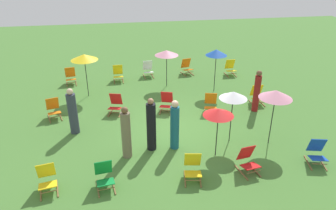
{
  "coord_description": "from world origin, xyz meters",
  "views": [
    {
      "loc": [
        -1.89,
        -10.07,
        6.03
      ],
      "look_at": [
        0.0,
        1.2,
        0.5
      ],
      "focal_mm": 34.38,
      "sensor_mm": 36.0,
      "label": 1
    }
  ],
  "objects_px": {
    "person_4": "(126,134)",
    "deckchair_6": "(118,74)",
    "deckchair_5": "(187,67)",
    "umbrella_5": "(276,94)",
    "deckchair_8": "(257,95)",
    "person_2": "(151,126)",
    "deckchair_4": "(54,109)",
    "person_0": "(175,126)",
    "deckchair_14": "(317,153)",
    "umbrella_0": "(233,95)",
    "person_3": "(73,112)",
    "umbrella_2": "(219,112)",
    "deckchair_3": "(248,160)",
    "deckchair_9": "(193,168)",
    "umbrella_3": "(216,53)",
    "deckchair_13": "(230,68)",
    "deckchair_11": "(166,103)",
    "umbrella_1": "(167,53)",
    "umbrella_4": "(84,57)",
    "deckchair_2": "(115,104)",
    "deckchair_1": "(148,70)",
    "deckchair_0": "(47,179)",
    "deckchair_10": "(71,77)",
    "deckchair_7": "(211,104)",
    "deckchair_12": "(104,176)"
  },
  "relations": [
    {
      "from": "deckchair_4",
      "to": "person_4",
      "type": "relative_size",
      "value": 0.49
    },
    {
      "from": "deckchair_8",
      "to": "deckchair_13",
      "type": "height_order",
      "value": "same"
    },
    {
      "from": "deckchair_10",
      "to": "deckchair_13",
      "type": "height_order",
      "value": "same"
    },
    {
      "from": "deckchair_4",
      "to": "umbrella_4",
      "type": "bearing_deg",
      "value": 42.38
    },
    {
      "from": "deckchair_9",
      "to": "deckchair_14",
      "type": "distance_m",
      "value": 3.97
    },
    {
      "from": "umbrella_0",
      "to": "person_2",
      "type": "bearing_deg",
      "value": -179.3
    },
    {
      "from": "deckchair_14",
      "to": "umbrella_0",
      "type": "bearing_deg",
      "value": 156.99
    },
    {
      "from": "umbrella_5",
      "to": "umbrella_2",
      "type": "bearing_deg",
      "value": -168.59
    },
    {
      "from": "deckchair_12",
      "to": "umbrella_3",
      "type": "height_order",
      "value": "umbrella_3"
    },
    {
      "from": "deckchair_13",
      "to": "person_0",
      "type": "bearing_deg",
      "value": -122.55
    },
    {
      "from": "deckchair_13",
      "to": "deckchair_1",
      "type": "bearing_deg",
      "value": 174.07
    },
    {
      "from": "person_2",
      "to": "deckchair_2",
      "type": "bearing_deg",
      "value": 63.23
    },
    {
      "from": "umbrella_0",
      "to": "person_0",
      "type": "height_order",
      "value": "umbrella_0"
    },
    {
      "from": "person_4",
      "to": "umbrella_2",
      "type": "bearing_deg",
      "value": -173.37
    },
    {
      "from": "deckchair_8",
      "to": "person_2",
      "type": "bearing_deg",
      "value": -149.63
    },
    {
      "from": "deckchair_9",
      "to": "deckchair_2",
      "type": "bearing_deg",
      "value": 124.32
    },
    {
      "from": "deckchair_3",
      "to": "deckchair_8",
      "type": "relative_size",
      "value": 1.0
    },
    {
      "from": "umbrella_4",
      "to": "person_0",
      "type": "height_order",
      "value": "umbrella_4"
    },
    {
      "from": "person_4",
      "to": "deckchair_6",
      "type": "bearing_deg",
      "value": -74.13
    },
    {
      "from": "deckchair_8",
      "to": "deckchair_12",
      "type": "relative_size",
      "value": 1.0
    },
    {
      "from": "deckchair_4",
      "to": "person_0",
      "type": "relative_size",
      "value": 0.49
    },
    {
      "from": "deckchair_5",
      "to": "umbrella_5",
      "type": "distance_m",
      "value": 7.48
    },
    {
      "from": "deckchair_4",
      "to": "umbrella_3",
      "type": "height_order",
      "value": "umbrella_3"
    },
    {
      "from": "umbrella_4",
      "to": "umbrella_5",
      "type": "distance_m",
      "value": 8.16
    },
    {
      "from": "deckchair_7",
      "to": "deckchair_3",
      "type": "bearing_deg",
      "value": -74.36
    },
    {
      "from": "deckchair_9",
      "to": "umbrella_5",
      "type": "xyz_separation_m",
      "value": [
        3.04,
        1.43,
        1.46
      ]
    },
    {
      "from": "deckchair_3",
      "to": "deckchair_6",
      "type": "height_order",
      "value": "same"
    },
    {
      "from": "deckchair_14",
      "to": "person_2",
      "type": "bearing_deg",
      "value": 175.53
    },
    {
      "from": "deckchair_8",
      "to": "umbrella_2",
      "type": "relative_size",
      "value": 0.5
    },
    {
      "from": "deckchair_8",
      "to": "deckchair_11",
      "type": "height_order",
      "value": "same"
    },
    {
      "from": "person_2",
      "to": "person_3",
      "type": "xyz_separation_m",
      "value": [
        -2.63,
        1.53,
        -0.06
      ]
    },
    {
      "from": "deckchair_3",
      "to": "deckchair_12",
      "type": "xyz_separation_m",
      "value": [
        -4.21,
        -0.03,
        0.0
      ]
    },
    {
      "from": "umbrella_0",
      "to": "person_0",
      "type": "distance_m",
      "value": 2.16
    },
    {
      "from": "deckchair_0",
      "to": "deckchair_6",
      "type": "distance_m",
      "value": 8.31
    },
    {
      "from": "person_3",
      "to": "person_2",
      "type": "bearing_deg",
      "value": 13.85
    },
    {
      "from": "deckchair_8",
      "to": "umbrella_1",
      "type": "bearing_deg",
      "value": 144.84
    },
    {
      "from": "deckchair_5",
      "to": "umbrella_3",
      "type": "distance_m",
      "value": 3.04
    },
    {
      "from": "deckchair_14",
      "to": "person_0",
      "type": "relative_size",
      "value": 0.49
    },
    {
      "from": "deckchair_3",
      "to": "umbrella_3",
      "type": "distance_m",
      "value": 6.28
    },
    {
      "from": "deckchair_3",
      "to": "umbrella_0",
      "type": "bearing_deg",
      "value": 79.29
    },
    {
      "from": "umbrella_1",
      "to": "umbrella_5",
      "type": "distance_m",
      "value": 6.25
    },
    {
      "from": "deckchair_4",
      "to": "deckchair_14",
      "type": "xyz_separation_m",
      "value": [
        8.5,
        -4.48,
        0.0
      ]
    },
    {
      "from": "person_0",
      "to": "umbrella_0",
      "type": "bearing_deg",
      "value": 32.1
    },
    {
      "from": "deckchair_2",
      "to": "person_0",
      "type": "distance_m",
      "value": 3.52
    },
    {
      "from": "deckchair_13",
      "to": "umbrella_5",
      "type": "distance_m",
      "value": 6.9
    },
    {
      "from": "deckchair_1",
      "to": "umbrella_5",
      "type": "relative_size",
      "value": 0.42
    },
    {
      "from": "deckchair_13",
      "to": "umbrella_3",
      "type": "height_order",
      "value": "umbrella_3"
    },
    {
      "from": "umbrella_0",
      "to": "umbrella_4",
      "type": "relative_size",
      "value": 0.96
    },
    {
      "from": "umbrella_5",
      "to": "deckchair_13",
      "type": "bearing_deg",
      "value": 81.8
    },
    {
      "from": "deckchair_13",
      "to": "umbrella_0",
      "type": "bearing_deg",
      "value": -108.87
    }
  ]
}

